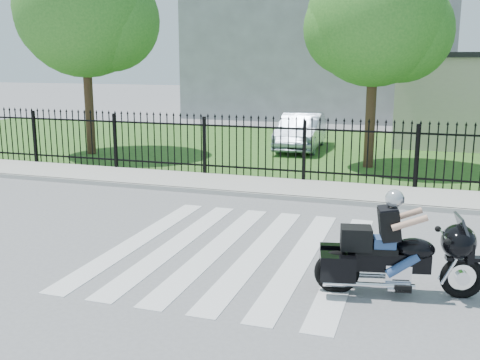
% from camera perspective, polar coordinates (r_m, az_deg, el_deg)
% --- Properties ---
extents(ground, '(120.00, 120.00, 0.00)m').
position_cam_1_polar(ground, '(10.40, -0.40, -7.22)').
color(ground, slate).
rests_on(ground, ground).
extents(crosswalk, '(5.00, 5.50, 0.01)m').
position_cam_1_polar(crosswalk, '(10.40, -0.40, -7.19)').
color(crosswalk, silver).
rests_on(crosswalk, ground).
extents(sidewalk, '(40.00, 2.00, 0.12)m').
position_cam_1_polar(sidewalk, '(15.02, 5.68, -0.92)').
color(sidewalk, '#ADAAA3').
rests_on(sidewalk, ground).
extents(curb, '(40.00, 0.12, 0.12)m').
position_cam_1_polar(curb, '(14.07, 4.79, -1.80)').
color(curb, '#ADAAA3').
rests_on(curb, ground).
extents(grass_strip, '(40.00, 12.00, 0.02)m').
position_cam_1_polar(grass_strip, '(21.80, 9.70, 2.95)').
color(grass_strip, '#25521C').
rests_on(grass_strip, ground).
extents(iron_fence, '(26.00, 0.04, 1.80)m').
position_cam_1_polar(iron_fence, '(15.82, 6.54, 2.84)').
color(iron_fence, black).
rests_on(iron_fence, ground).
extents(tree_left, '(4.80, 4.80, 7.58)m').
position_cam_1_polar(tree_left, '(21.32, -15.60, 16.40)').
color(tree_left, '#382316').
rests_on(tree_left, ground).
extents(tree_mid, '(4.20, 4.20, 6.78)m').
position_cam_1_polar(tree_mid, '(18.41, 13.57, 15.65)').
color(tree_mid, '#382316').
rests_on(tree_mid, ground).
extents(building_tall, '(15.00, 10.00, 12.00)m').
position_cam_1_polar(building_tall, '(35.91, 8.64, 16.16)').
color(building_tall, '#96999E').
rests_on(building_tall, ground).
extents(motorcycle_rider, '(2.46, 1.13, 1.65)m').
position_cam_1_polar(motorcycle_rider, '(8.67, 15.45, -7.01)').
color(motorcycle_rider, black).
rests_on(motorcycle_rider, ground).
extents(parked_car, '(1.66, 4.26, 1.38)m').
position_cam_1_polar(parked_car, '(21.85, 6.21, 4.93)').
color(parked_car, '#8C9CB1').
rests_on(parked_car, grass_strip).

